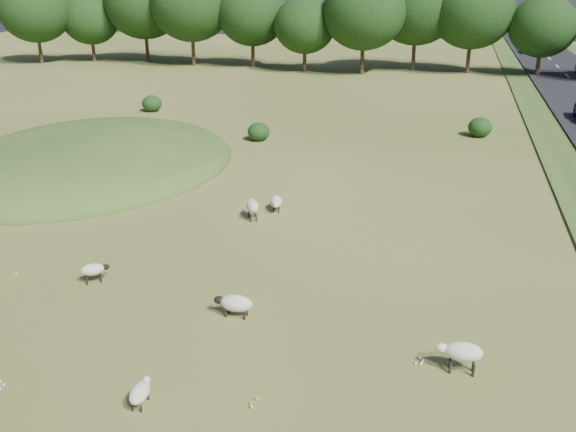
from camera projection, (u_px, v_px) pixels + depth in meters
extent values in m
plane|color=#475A1C|center=(320.00, 145.00, 41.97)|extent=(160.00, 160.00, 0.00)
ellipsoid|color=#33561E|center=(91.00, 165.00, 37.53)|extent=(16.00, 20.00, 4.00)
cylinder|color=black|center=(40.00, 48.00, 80.93)|extent=(0.44, 0.44, 3.77)
ellipsoid|color=black|center=(35.00, 10.00, 79.31)|extent=(8.81, 8.81, 7.93)
cylinder|color=black|center=(93.00, 49.00, 83.10)|extent=(0.44, 0.44, 3.12)
ellipsoid|color=black|center=(90.00, 18.00, 81.77)|extent=(7.28, 7.28, 6.55)
cylinder|color=black|center=(147.00, 45.00, 82.27)|extent=(0.44, 0.44, 4.21)
ellipsoid|color=black|center=(144.00, 3.00, 80.47)|extent=(9.83, 9.83, 8.84)
cylinder|color=black|center=(193.00, 48.00, 78.97)|extent=(0.44, 0.44, 4.18)
ellipsoid|color=black|center=(191.00, 5.00, 77.18)|extent=(9.75, 9.75, 8.78)
cylinder|color=black|center=(253.00, 52.00, 77.95)|extent=(0.44, 0.44, 3.61)
ellipsoid|color=black|center=(252.00, 14.00, 76.41)|extent=(8.41, 8.41, 7.57)
cylinder|color=black|center=(305.00, 58.00, 73.83)|extent=(0.44, 0.44, 3.02)
ellipsoid|color=black|center=(305.00, 25.00, 72.54)|extent=(7.04, 7.04, 6.34)
cylinder|color=black|center=(362.00, 57.00, 71.69)|extent=(0.44, 0.44, 3.90)
ellipsoid|color=black|center=(364.00, 12.00, 70.02)|extent=(9.09, 9.09, 8.18)
cylinder|color=black|center=(414.00, 52.00, 74.84)|extent=(0.44, 0.44, 4.22)
ellipsoid|color=black|center=(417.00, 5.00, 73.04)|extent=(9.85, 9.85, 8.86)
cylinder|color=black|center=(469.00, 56.00, 72.57)|extent=(0.44, 0.44, 3.94)
ellipsoid|color=black|center=(473.00, 11.00, 70.88)|extent=(9.20, 9.20, 8.28)
cylinder|color=black|center=(538.00, 62.00, 70.13)|extent=(0.44, 0.44, 3.09)
ellipsoid|color=black|center=(543.00, 27.00, 68.81)|extent=(7.20, 7.20, 6.48)
ellipsoid|color=black|center=(259.00, 132.00, 42.88)|extent=(1.48, 1.48, 1.21)
ellipsoid|color=black|center=(480.00, 127.00, 43.90)|extent=(1.63, 1.63, 1.33)
ellipsoid|color=black|center=(152.00, 103.00, 52.18)|extent=(1.61, 1.61, 1.32)
ellipsoid|color=beige|center=(140.00, 392.00, 16.33)|extent=(0.56, 0.92, 0.45)
ellipsoid|color=silver|center=(146.00, 381.00, 16.76)|extent=(0.24, 0.31, 0.23)
cylinder|color=black|center=(140.00, 396.00, 16.69)|extent=(0.06, 0.06, 0.17)
cylinder|color=black|center=(148.00, 397.00, 16.66)|extent=(0.06, 0.06, 0.17)
cylinder|color=black|center=(133.00, 408.00, 16.21)|extent=(0.06, 0.06, 0.17)
cylinder|color=black|center=(141.00, 409.00, 16.18)|extent=(0.06, 0.06, 0.17)
ellipsoid|color=beige|center=(236.00, 303.00, 20.61)|extent=(1.08, 0.58, 0.55)
ellipsoid|color=black|center=(219.00, 300.00, 20.73)|extent=(0.35, 0.26, 0.28)
cylinder|color=black|center=(226.00, 314.00, 20.69)|extent=(0.08, 0.08, 0.20)
cylinder|color=black|center=(229.00, 310.00, 20.94)|extent=(0.08, 0.08, 0.20)
cylinder|color=black|center=(244.00, 317.00, 20.54)|extent=(0.08, 0.08, 0.20)
cylinder|color=black|center=(247.00, 313.00, 20.79)|extent=(0.08, 0.08, 0.20)
ellipsoid|color=beige|center=(93.00, 270.00, 22.89)|extent=(0.94, 0.84, 0.43)
ellipsoid|color=black|center=(106.00, 267.00, 23.03)|extent=(0.34, 0.32, 0.21)
cylinder|color=black|center=(101.00, 277.00, 23.19)|extent=(0.06, 0.06, 0.30)
cylinder|color=black|center=(101.00, 279.00, 23.01)|extent=(0.06, 0.06, 0.30)
cylinder|color=black|center=(87.00, 279.00, 23.03)|extent=(0.06, 0.06, 0.30)
cylinder|color=black|center=(87.00, 281.00, 22.85)|extent=(0.06, 0.06, 0.30)
ellipsoid|color=beige|center=(252.00, 206.00, 28.85)|extent=(0.92, 1.16, 0.52)
ellipsoid|color=silver|center=(251.00, 202.00, 29.34)|extent=(0.37, 0.41, 0.26)
cylinder|color=black|center=(249.00, 214.00, 29.26)|extent=(0.07, 0.07, 0.37)
cylinder|color=black|center=(255.00, 213.00, 29.30)|extent=(0.07, 0.07, 0.37)
cylinder|color=black|center=(251.00, 218.00, 28.71)|extent=(0.07, 0.07, 0.37)
cylinder|color=black|center=(256.00, 218.00, 28.75)|extent=(0.07, 0.07, 0.37)
ellipsoid|color=beige|center=(276.00, 202.00, 30.03)|extent=(0.75, 1.10, 0.52)
ellipsoid|color=silver|center=(276.00, 205.00, 29.50)|extent=(0.31, 0.38, 0.26)
cylinder|color=black|center=(279.00, 211.00, 29.87)|extent=(0.07, 0.07, 0.19)
cylinder|color=black|center=(273.00, 211.00, 29.88)|extent=(0.07, 0.07, 0.19)
cylinder|color=black|center=(279.00, 207.00, 30.42)|extent=(0.07, 0.07, 0.19)
cylinder|color=black|center=(274.00, 207.00, 30.43)|extent=(0.07, 0.07, 0.19)
ellipsoid|color=beige|center=(463.00, 352.00, 17.61)|extent=(1.08, 0.58, 0.55)
ellipsoid|color=silver|center=(442.00, 348.00, 17.73)|extent=(0.35, 0.27, 0.27)
cylinder|color=black|center=(450.00, 367.00, 17.72)|extent=(0.08, 0.08, 0.39)
cylinder|color=black|center=(450.00, 362.00, 17.97)|extent=(0.08, 0.08, 0.39)
cylinder|color=black|center=(473.00, 370.00, 17.59)|extent=(0.08, 0.08, 0.39)
cylinder|color=black|center=(473.00, 365.00, 17.83)|extent=(0.08, 0.08, 0.39)
imported|color=black|center=(530.00, 48.00, 90.35)|extent=(2.14, 4.65, 1.29)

